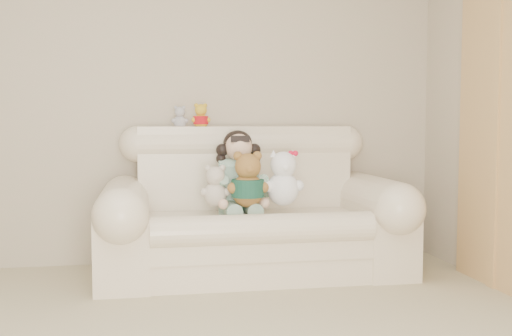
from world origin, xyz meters
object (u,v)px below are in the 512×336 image
at_px(sofa, 253,201).
at_px(cream_teddy, 215,182).
at_px(brown_teddy, 248,174).
at_px(seated_child, 239,171).
at_px(white_cat, 283,172).

bearing_deg(sofa, cream_teddy, -159.75).
distance_m(brown_teddy, cream_teddy, 0.22).
bearing_deg(brown_teddy, seated_child, 101.12).
distance_m(seated_child, cream_teddy, 0.27).
bearing_deg(white_cat, sofa, 169.10).
relative_size(sofa, cream_teddy, 6.49).
distance_m(white_cat, cream_teddy, 0.46).
bearing_deg(seated_child, brown_teddy, -76.28).
xyz_separation_m(white_cat, cream_teddy, (-0.46, 0.02, -0.06)).
distance_m(sofa, cream_teddy, 0.33).
height_order(seated_child, white_cat, seated_child).
relative_size(brown_teddy, cream_teddy, 1.33).
relative_size(seated_child, cream_teddy, 1.83).
height_order(brown_teddy, cream_teddy, brown_teddy).
bearing_deg(cream_teddy, sofa, 10.37).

